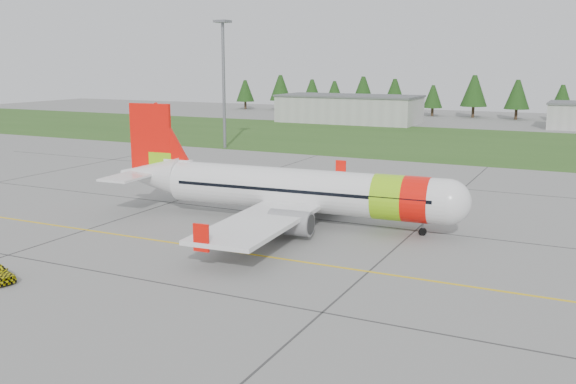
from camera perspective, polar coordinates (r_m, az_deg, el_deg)
The scene contains 8 objects.
ground at distance 41.52m, azimuth -9.87°, elevation -8.23°, with size 320.00×320.00×0.00m, color gray.
aircraft at distance 55.96m, azimuth 0.58°, elevation 0.17°, with size 33.30×30.71×10.08m.
service_van at distance 102.68m, azimuth -12.23°, elevation 4.59°, with size 1.42×1.34×4.06m, color silver.
grass_strip at distance 116.68m, azimuth 14.39°, elevation 4.29°, with size 320.00×50.00×0.03m, color #30561E.
taxi_guideline at distance 47.87m, azimuth -4.25°, elevation -5.40°, with size 120.00×0.25×0.02m, color gold.
hangar_west at distance 151.57m, azimuth 5.43°, elevation 7.30°, with size 32.00×14.00×6.00m, color #A8A8A3.
floodlight_mast at distance 105.23m, azimuth -5.73°, elevation 9.30°, with size 0.50×0.50×20.00m, color slate.
treeline at distance 171.31m, azimuth 18.37°, elevation 7.92°, with size 160.00×8.00×10.00m, color #1C3F14, non-canonical shape.
Camera 1 is at (23.21, -31.50, 13.87)m, focal length 40.00 mm.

